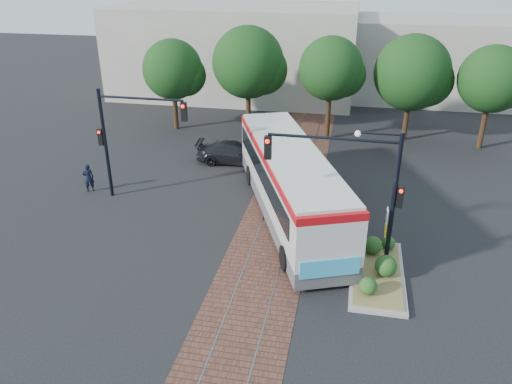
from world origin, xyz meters
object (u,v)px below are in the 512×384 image
officer (88,178)px  parked_car (233,152)px  signal_pole_left (124,130)px  signal_pole_main (363,181)px  traffic_island (378,268)px  city_bus (290,179)px

officer → parked_car: size_ratio=0.35×
signal_pole_left → parked_car: signal_pole_left is taller
signal_pole_main → signal_pole_left: 13.14m
signal_pole_main → parked_car: signal_pole_main is taller
signal_pole_left → signal_pole_main: bearing=-21.4°
traffic_island → parked_car: (-8.86, 10.98, 0.35)m
officer → parked_car: officer is taller
city_bus → traffic_island: (4.38, -4.56, -1.65)m
signal_pole_left → officer: (-2.61, 0.26, -3.05)m
signal_pole_left → officer: size_ratio=3.66×
city_bus → officer: size_ratio=8.14×
city_bus → officer: bearing=155.5°
city_bus → parked_car: city_bus is taller
traffic_island → officer: bearing=161.9°
parked_car → officer: bearing=125.2°
traffic_island → city_bus: bearing=133.8°
city_bus → parked_car: 7.93m
traffic_island → signal_pole_main: signal_pole_main is taller
signal_pole_left → officer: signal_pole_left is taller
traffic_island → parked_car: bearing=128.9°
signal_pole_main → officer: 16.03m
signal_pole_main → parked_car: 13.89m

